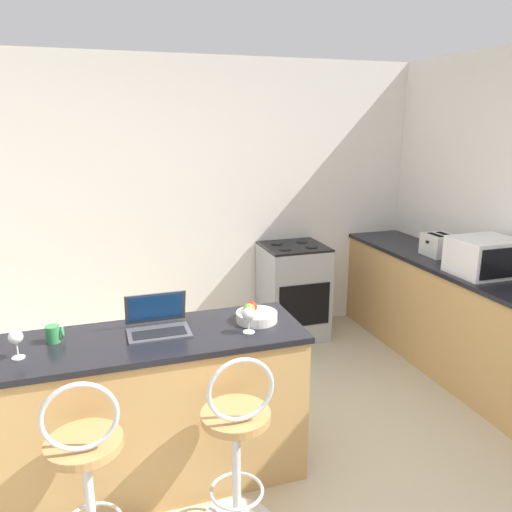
{
  "coord_description": "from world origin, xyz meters",
  "views": [
    {
      "loc": [
        -0.7,
        -1.86,
        2.04
      ],
      "look_at": [
        0.48,
        1.76,
        1.01
      ],
      "focal_mm": 35.0,
      "sensor_mm": 36.0,
      "label": 1
    }
  ],
  "objects_px": {
    "bar_stool_near": "(88,482)",
    "wine_glass_tall": "(249,315)",
    "wine_glass_short": "(16,338)",
    "mug_green": "(54,334)",
    "toaster": "(439,245)",
    "bar_stool_far": "(237,451)",
    "laptop": "(158,322)",
    "stove_range": "(293,291)",
    "fruit_bowl": "(255,315)",
    "microwave": "(484,256)"
  },
  "relations": [
    {
      "from": "stove_range",
      "to": "wine_glass_short",
      "type": "xyz_separation_m",
      "value": [
        -2.17,
        -1.72,
        0.56
      ]
    },
    {
      "from": "toaster",
      "to": "bar_stool_far",
      "type": "bearing_deg",
      "value": -146.96
    },
    {
      "from": "laptop",
      "to": "wine_glass_short",
      "type": "xyz_separation_m",
      "value": [
        -0.7,
        -0.13,
        0.05
      ]
    },
    {
      "from": "wine_glass_short",
      "to": "mug_green",
      "type": "bearing_deg",
      "value": 42.08
    },
    {
      "from": "wine_glass_tall",
      "to": "laptop",
      "type": "bearing_deg",
      "value": 158.71
    },
    {
      "from": "microwave",
      "to": "mug_green",
      "type": "height_order",
      "value": "microwave"
    },
    {
      "from": "bar_stool_near",
      "to": "wine_glass_short",
      "type": "relative_size",
      "value": 6.87
    },
    {
      "from": "wine_glass_tall",
      "to": "mug_green",
      "type": "relative_size",
      "value": 1.58
    },
    {
      "from": "laptop",
      "to": "toaster",
      "type": "xyz_separation_m",
      "value": [
        2.53,
        0.87,
        0.04
      ]
    },
    {
      "from": "wine_glass_tall",
      "to": "wine_glass_short",
      "type": "distance_m",
      "value": 1.17
    },
    {
      "from": "microwave",
      "to": "mug_green",
      "type": "bearing_deg",
      "value": -174.65
    },
    {
      "from": "bar_stool_far",
      "to": "microwave",
      "type": "distance_m",
      "value": 2.45
    },
    {
      "from": "mug_green",
      "to": "laptop",
      "type": "bearing_deg",
      "value": -1.62
    },
    {
      "from": "microwave",
      "to": "wine_glass_tall",
      "type": "xyz_separation_m",
      "value": [
        -2.02,
        -0.48,
        -0.04
      ]
    },
    {
      "from": "bar_stool_far",
      "to": "wine_glass_short",
      "type": "height_order",
      "value": "wine_glass_short"
    },
    {
      "from": "wine_glass_short",
      "to": "fruit_bowl",
      "type": "relative_size",
      "value": 0.61
    },
    {
      "from": "wine_glass_tall",
      "to": "fruit_bowl",
      "type": "bearing_deg",
      "value": 59.34
    },
    {
      "from": "bar_stool_far",
      "to": "stove_range",
      "type": "bearing_deg",
      "value": 61.47
    },
    {
      "from": "microwave",
      "to": "laptop",
      "type": "bearing_deg",
      "value": -173.16
    },
    {
      "from": "stove_range",
      "to": "wine_glass_short",
      "type": "height_order",
      "value": "wine_glass_short"
    },
    {
      "from": "bar_stool_far",
      "to": "laptop",
      "type": "distance_m",
      "value": 0.82
    },
    {
      "from": "mug_green",
      "to": "wine_glass_short",
      "type": "bearing_deg",
      "value": -137.92
    },
    {
      "from": "toaster",
      "to": "mug_green",
      "type": "relative_size",
      "value": 2.75
    },
    {
      "from": "bar_stool_far",
      "to": "stove_range",
      "type": "relative_size",
      "value": 1.11
    },
    {
      "from": "stove_range",
      "to": "mug_green",
      "type": "relative_size",
      "value": 9.98
    },
    {
      "from": "stove_range",
      "to": "microwave",
      "type": "bearing_deg",
      "value": -51.67
    },
    {
      "from": "microwave",
      "to": "toaster",
      "type": "bearing_deg",
      "value": 86.3
    },
    {
      "from": "laptop",
      "to": "wine_glass_tall",
      "type": "relative_size",
      "value": 2.34
    },
    {
      "from": "wine_glass_tall",
      "to": "wine_glass_short",
      "type": "relative_size",
      "value": 0.98
    },
    {
      "from": "bar_stool_near",
      "to": "wine_glass_tall",
      "type": "relative_size",
      "value": 6.99
    },
    {
      "from": "wine_glass_tall",
      "to": "wine_glass_short",
      "type": "xyz_separation_m",
      "value": [
        -1.17,
        0.06,
        0.0
      ]
    },
    {
      "from": "microwave",
      "to": "wine_glass_short",
      "type": "bearing_deg",
      "value": -172.39
    },
    {
      "from": "stove_range",
      "to": "fruit_bowl",
      "type": "xyz_separation_m",
      "value": [
        -0.91,
        -1.63,
        0.49
      ]
    },
    {
      "from": "toaster",
      "to": "fruit_bowl",
      "type": "height_order",
      "value": "toaster"
    },
    {
      "from": "bar_stool_far",
      "to": "stove_range",
      "type": "xyz_separation_m",
      "value": [
        1.19,
        2.18,
        -0.02
      ]
    },
    {
      "from": "bar_stool_near",
      "to": "laptop",
      "type": "bearing_deg",
      "value": 55.29
    },
    {
      "from": "toaster",
      "to": "microwave",
      "type": "bearing_deg",
      "value": -93.7
    },
    {
      "from": "bar_stool_far",
      "to": "fruit_bowl",
      "type": "xyz_separation_m",
      "value": [
        0.27,
        0.55,
        0.47
      ]
    },
    {
      "from": "toaster",
      "to": "fruit_bowl",
      "type": "bearing_deg",
      "value": -155.25
    },
    {
      "from": "wine_glass_tall",
      "to": "stove_range",
      "type": "bearing_deg",
      "value": 60.65
    },
    {
      "from": "microwave",
      "to": "fruit_bowl",
      "type": "bearing_deg",
      "value": -170.04
    },
    {
      "from": "toaster",
      "to": "stove_range",
      "type": "bearing_deg",
      "value": 145.65
    },
    {
      "from": "stove_range",
      "to": "mug_green",
      "type": "height_order",
      "value": "mug_green"
    },
    {
      "from": "laptop",
      "to": "wine_glass_short",
      "type": "bearing_deg",
      "value": -169.66
    },
    {
      "from": "bar_stool_near",
      "to": "mug_green",
      "type": "relative_size",
      "value": 11.04
    },
    {
      "from": "stove_range",
      "to": "wine_glass_tall",
      "type": "xyz_separation_m",
      "value": [
        -1.0,
        -1.78,
        0.56
      ]
    },
    {
      "from": "bar_stool_far",
      "to": "toaster",
      "type": "xyz_separation_m",
      "value": [
        2.25,
        1.46,
        0.53
      ]
    },
    {
      "from": "laptop",
      "to": "stove_range",
      "type": "relative_size",
      "value": 0.37
    },
    {
      "from": "mug_green",
      "to": "stove_range",
      "type": "bearing_deg",
      "value": 38.06
    },
    {
      "from": "bar_stool_far",
      "to": "fruit_bowl",
      "type": "relative_size",
      "value": 4.2
    }
  ]
}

